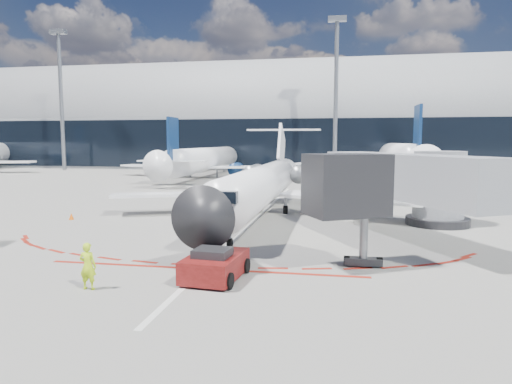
# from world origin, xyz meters

# --- Properties ---
(ground) EXTENTS (260.00, 260.00, 0.00)m
(ground) POSITION_xyz_m (0.00, 0.00, 0.00)
(ground) COLOR slate
(ground) RESTS_ON ground
(apron_centerline) EXTENTS (0.25, 40.00, 0.01)m
(apron_centerline) POSITION_xyz_m (0.00, 2.00, 0.01)
(apron_centerline) COLOR silver
(apron_centerline) RESTS_ON ground
(apron_stop_bar) EXTENTS (14.00, 0.25, 0.01)m
(apron_stop_bar) POSITION_xyz_m (0.00, -11.50, 0.01)
(apron_stop_bar) COLOR maroon
(apron_stop_bar) RESTS_ON ground
(terminal_building) EXTENTS (150.00, 24.15, 24.00)m
(terminal_building) POSITION_xyz_m (0.00, 64.97, 8.52)
(terminal_building) COLOR #95989A
(terminal_building) RESTS_ON ground
(jet_bridge) EXTENTS (10.03, 15.20, 4.90)m
(jet_bridge) POSITION_xyz_m (9.79, -3.01, 3.01)
(jet_bridge) COLOR #9B9EA3
(jet_bridge) RESTS_ON ground
(light_mast_west) EXTENTS (0.70, 0.70, 25.00)m
(light_mast_west) POSITION_xyz_m (-45.00, 48.00, 12.50)
(light_mast_west) COLOR gray
(light_mast_west) RESTS_ON ground
(light_mast_centre) EXTENTS (0.70, 0.70, 25.00)m
(light_mast_centre) POSITION_xyz_m (5.00, 48.00, 12.50)
(light_mast_centre) COLOR gray
(light_mast_centre) RESTS_ON ground
(regional_jet) EXTENTS (23.08, 28.46, 7.13)m
(regional_jet) POSITION_xyz_m (0.27, 2.63, 2.38)
(regional_jet) COLOR white
(regional_jet) RESTS_ON ground
(pushback_tug) EXTENTS (2.36, 5.01, 1.28)m
(pushback_tug) POSITION_xyz_m (0.88, -12.75, 0.57)
(pushback_tug) COLOR #4E0C0B
(pushback_tug) RESTS_ON ground
(ramp_worker) EXTENTS (0.65, 0.43, 1.76)m
(ramp_worker) POSITION_xyz_m (-3.36, -14.83, 0.88)
(ramp_worker) COLOR #C8F71A
(ramp_worker) RESTS_ON ground
(safety_cone_left) EXTENTS (0.33, 0.33, 0.46)m
(safety_cone_left) POSITION_xyz_m (-12.61, -1.25, 0.23)
(safety_cone_left) COLOR #F85F05
(safety_cone_left) RESTS_ON ground
(safety_cone_right) EXTENTS (0.31, 0.31, 0.44)m
(safety_cone_right) POSITION_xyz_m (-0.76, -11.91, 0.22)
(safety_cone_right) COLOR #F85F05
(safety_cone_right) RESTS_ON ground
(bg_airliner_1) EXTENTS (32.24, 34.14, 10.43)m
(bg_airliner_1) POSITION_xyz_m (-14.39, 37.48, 5.22)
(bg_airliner_1) COLOR white
(bg_airliner_1) RESTS_ON ground
(bg_airliner_2) EXTENTS (37.12, 39.31, 12.01)m
(bg_airliner_2) POSITION_xyz_m (14.61, 41.99, 6.00)
(bg_airliner_2) COLOR white
(bg_airliner_2) RESTS_ON ground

